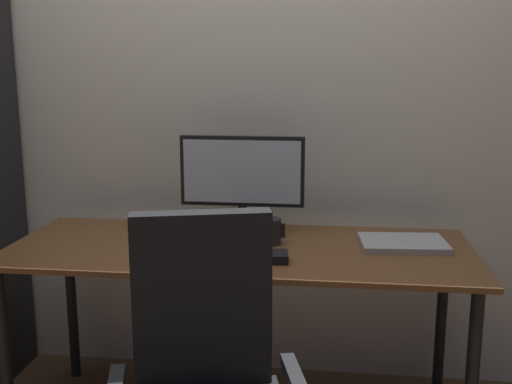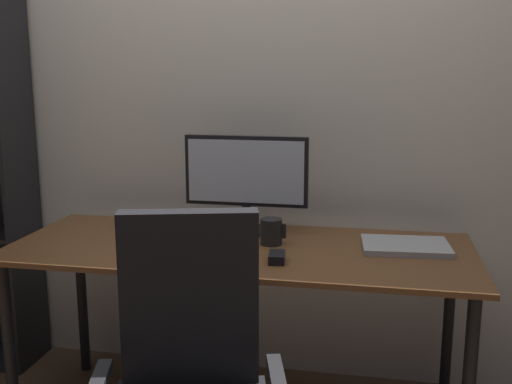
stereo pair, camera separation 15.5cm
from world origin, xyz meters
The scene contains 7 objects.
back_wall centered at (0.00, 0.52, 1.30)m, with size 6.40×0.10×2.60m, color silver.
desk centered at (0.00, 0.00, 0.66)m, with size 1.76×0.70×0.74m.
monitor centered at (-0.02, 0.21, 0.97)m, with size 0.51×0.20×0.40m.
keyboard centered at (-0.05, -0.19, 0.75)m, with size 0.29×0.11×0.02m, color black.
mouse centered at (0.17, -0.16, 0.76)m, with size 0.06×0.10×0.03m, color black.
coffee_mug centered at (0.11, 0.05, 0.79)m, with size 0.10×0.08×0.10m.
laptop centered at (0.62, 0.08, 0.75)m, with size 0.32×0.23×0.02m, color #B7BABC.
Camera 1 is at (0.34, -2.21, 1.41)m, focal length 42.97 mm.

